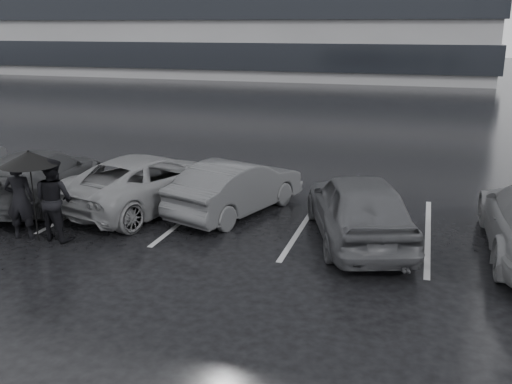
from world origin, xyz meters
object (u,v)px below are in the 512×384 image
(car_west_b, at_px, (149,181))
(pedestrian_right, at_px, (54,199))
(car_main, at_px, (359,207))
(car_west_a, at_px, (237,187))
(pedestrian_left, at_px, (20,200))
(car_west_c, at_px, (40,176))

(car_west_b, distance_m, pedestrian_right, 2.81)
(car_main, height_order, car_west_b, car_main)
(car_main, xyz_separation_m, pedestrian_right, (-6.27, -1.78, 0.15))
(car_west_a, distance_m, pedestrian_left, 4.93)
(pedestrian_right, bearing_deg, car_west_c, -38.65)
(car_west_c, height_order, pedestrian_right, pedestrian_right)
(car_main, distance_m, car_west_c, 8.30)
(pedestrian_left, bearing_deg, car_west_a, -158.16)
(car_main, distance_m, pedestrian_right, 6.52)
(car_main, bearing_deg, car_west_b, -27.68)
(car_main, relative_size, car_west_a, 1.10)
(car_west_a, height_order, car_west_c, car_west_c)
(pedestrian_right, bearing_deg, pedestrian_left, 21.20)
(car_west_c, distance_m, pedestrian_left, 2.70)
(car_west_b, relative_size, pedestrian_right, 2.72)
(car_main, relative_size, car_west_c, 0.92)
(pedestrian_left, bearing_deg, car_west_c, -77.26)
(car_west_b, bearing_deg, car_main, -173.09)
(car_main, relative_size, car_west_b, 0.90)
(pedestrian_left, relative_size, pedestrian_right, 0.97)
(car_west_b, distance_m, pedestrian_left, 3.26)
(pedestrian_right, bearing_deg, car_west_a, -129.21)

